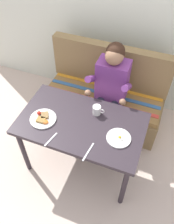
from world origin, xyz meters
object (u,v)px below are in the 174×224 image
at_px(table, 81,128).
at_px(plate_breakfast, 43,118).
at_px(couch, 104,99).
at_px(person, 110,85).
at_px(plate_eggs, 119,138).
at_px(fork, 51,139).
at_px(knife, 88,152).
at_px(coffee_mug, 97,110).

bearing_deg(table, plate_breakfast, -164.64).
distance_m(couch, person, 0.46).
bearing_deg(plate_eggs, table, 171.82).
distance_m(plate_eggs, fork, 0.60).
distance_m(table, plate_eggs, 0.40).
xyz_separation_m(plate_breakfast, knife, (0.53, -0.19, -0.01)).
bearing_deg(person, plate_breakfast, -123.65).
distance_m(fork, knife, 0.36).
height_order(table, plate_breakfast, plate_breakfast).
distance_m(couch, plate_breakfast, 1.02).
height_order(coffee_mug, knife, coffee_mug).
height_order(plate_eggs, coffee_mug, coffee_mug).
bearing_deg(plate_breakfast, couch, 67.65).
relative_size(plate_eggs, knife, 1.10).
height_order(plate_breakfast, fork, plate_breakfast).
bearing_deg(couch, table, -90.00).
bearing_deg(person, fork, -107.92).
bearing_deg(fork, knife, 13.00).
bearing_deg(plate_breakfast, coffee_mug, 29.42).
bearing_deg(plate_breakfast, knife, -19.25).
relative_size(fork, knife, 0.85).
height_order(coffee_mug, fork, coffee_mug).
distance_m(person, plate_eggs, 0.70).
bearing_deg(table, person, 80.10).
distance_m(person, fork, 0.92).
height_order(table, couch, couch).
bearing_deg(person, knife, -85.07).
distance_m(couch, fork, 1.14).
bearing_deg(plate_breakfast, table, 15.36).
bearing_deg(knife, table, 129.11).
xyz_separation_m(couch, fork, (-0.18, -1.05, 0.40)).
bearing_deg(knife, fork, -173.31).
xyz_separation_m(fork, knife, (0.36, -0.00, 0.00)).
bearing_deg(person, coffee_mug, -90.45).
relative_size(plate_eggs, fork, 1.29).
xyz_separation_m(table, person, (0.10, 0.59, 0.09)).
bearing_deg(table, fork, -122.41).
height_order(plate_eggs, fork, plate_eggs).
bearing_deg(person, couch, 120.48).
bearing_deg(coffee_mug, knife, -79.90).
bearing_deg(plate_breakfast, plate_eggs, 3.32).
bearing_deg(coffee_mug, table, -122.11).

